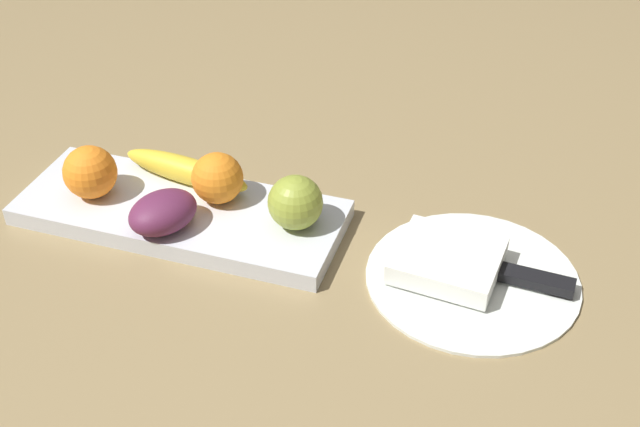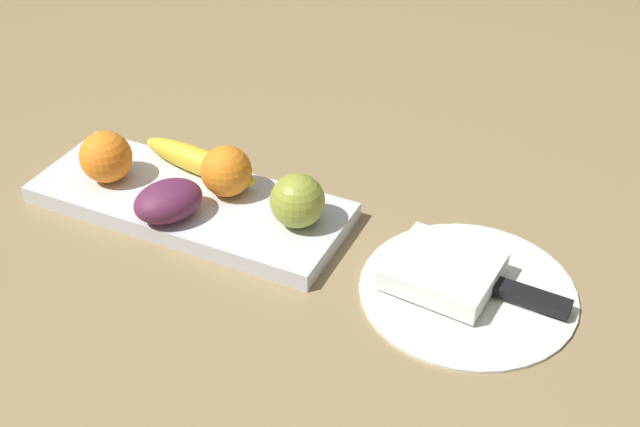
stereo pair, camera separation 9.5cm
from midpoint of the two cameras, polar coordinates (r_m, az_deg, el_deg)
The scene contains 10 objects.
ground_plane at distance 1.05m, azimuth -3.85°, elevation 0.37°, with size 2.40×2.40×0.00m, color #8D774F.
fruit_tray at distance 1.05m, azimuth -6.63°, elevation 0.67°, with size 0.41×0.16×0.02m, color silver.
apple at distance 0.96m, azimuth 1.21°, elevation 0.80°, with size 0.07×0.07×0.07m, color #91A137.
banana at distance 1.07m, azimuth -6.00°, elevation 3.59°, with size 0.18×0.04×0.04m, color gold.
orange_near_apple at distance 1.02m, azimuth -3.85°, elevation 2.82°, with size 0.07×0.07×0.07m, color orange.
orange_near_banana at distance 1.07m, azimuth -12.42°, elevation 3.83°, with size 0.07×0.07×0.07m, color orange.
grape_bunch at distance 0.99m, azimuth -7.96°, elevation 0.79°, with size 0.09×0.07×0.05m, color #602647.
dinner_plate at distance 0.95m, azimuth 13.24°, elevation -5.36°, with size 0.25×0.25×0.01m, color white.
folded_napkin at distance 0.94m, azimuth 11.57°, elevation -4.09°, with size 0.12×0.11×0.03m, color white.
knife at distance 0.94m, azimuth 16.52°, elevation -5.55°, with size 0.18×0.03×0.01m.
Camera 2 is at (-0.47, 0.72, 0.62)m, focal length 45.42 mm.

